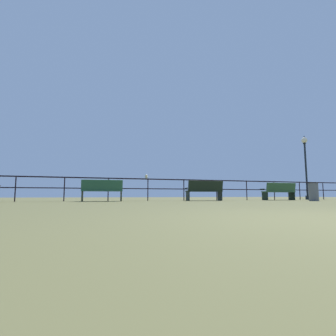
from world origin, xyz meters
The scene contains 7 objects.
pier_railing centered at (0.00, 9.81, 0.74)m, with size 24.80×0.05×1.01m.
bench_near_left centered at (-2.07, 9.11, 0.48)m, with size 1.64×0.77×0.86m.
bench_near_right centered at (2.52, 9.11, 0.50)m, with size 1.71×0.81×0.91m.
bench_far_right centered at (6.78, 9.11, 0.48)m, with size 1.73×0.76×0.88m.
lamppost_center centered at (9.68, 10.06, 2.34)m, with size 0.33×0.33×3.79m.
seagull_on_rail centered at (-0.08, 9.79, 1.09)m, with size 0.20×0.38×0.18m.
trash_bin centered at (6.87, 7.16, 0.41)m, with size 0.41×0.41×0.82m.
Camera 1 is at (-2.76, -1.38, 0.25)m, focal length 26.88 mm.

